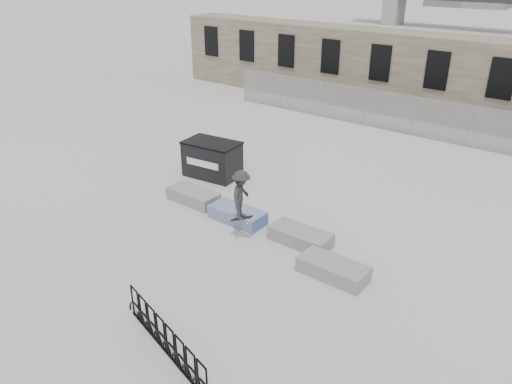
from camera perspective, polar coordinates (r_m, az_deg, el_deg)
ground at (r=16.70m, az=0.93°, el=-4.49°), size 120.00×120.00×0.00m
stone_wall at (r=29.78m, az=20.62°, el=12.05°), size 36.00×2.58×4.50m
chainlink_fence at (r=26.63m, az=17.58°, el=8.32°), size 22.06×0.06×2.02m
planter_far_left at (r=18.68m, az=-7.17°, el=-0.42°), size 2.00×0.90×0.46m
planter_center_left at (r=17.21m, az=-2.14°, el=-2.58°), size 2.00×0.90×0.46m
planter_center_right at (r=15.98m, az=5.09°, el=-5.04°), size 2.00×0.90×0.46m
planter_offset at (r=14.54m, az=8.81°, el=-8.65°), size 2.00×0.90×0.46m
dumpster at (r=20.65m, az=-5.03°, el=3.79°), size 2.42×1.65×1.49m
bike_rack at (r=12.00m, az=-10.29°, el=-16.16°), size 3.92×1.07×0.90m
skateboarder at (r=15.41m, az=-1.70°, el=-0.34°), size 0.92×1.17×1.79m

